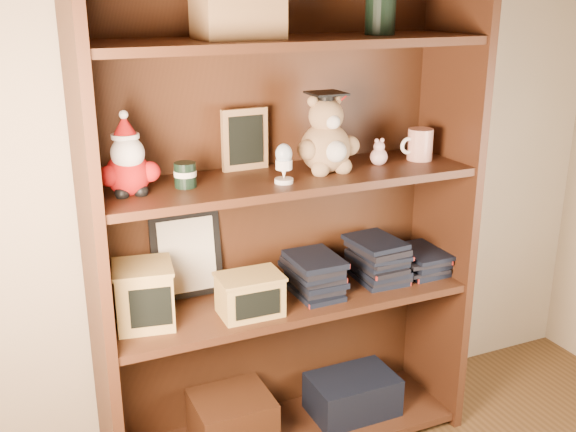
# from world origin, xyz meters

# --- Properties ---
(bookcase) EXTENTS (1.20, 0.35, 1.60)m
(bookcase) POSITION_xyz_m (0.14, 1.36, 0.78)
(bookcase) COLOR #422212
(bookcase) RESTS_ON ground
(shelf_lower) EXTENTS (1.14, 0.33, 0.02)m
(shelf_lower) POSITION_xyz_m (0.15, 1.30, 0.54)
(shelf_lower) COLOR #422212
(shelf_lower) RESTS_ON ground
(shelf_upper) EXTENTS (1.14, 0.33, 0.02)m
(shelf_upper) POSITION_xyz_m (0.15, 1.30, 0.94)
(shelf_upper) COLOR #422212
(shelf_upper) RESTS_ON ground
(santa_plush) EXTENTS (0.17, 0.12, 0.24)m
(santa_plush) POSITION_xyz_m (-0.33, 1.30, 1.04)
(santa_plush) COLOR #A50F0F
(santa_plush) RESTS_ON shelf_upper
(teachers_tin) EXTENTS (0.06, 0.06, 0.07)m
(teachers_tin) POSITION_xyz_m (-0.17, 1.30, 0.99)
(teachers_tin) COLOR black
(teachers_tin) RESTS_ON shelf_upper
(chalkboard_plaque) EXTENTS (0.15, 0.08, 0.19)m
(chalkboard_plaque) POSITION_xyz_m (0.05, 1.42, 1.04)
(chalkboard_plaque) COLOR #9E7547
(chalkboard_plaque) RESTS_ON shelf_upper
(egg_cup) EXTENTS (0.05, 0.05, 0.12)m
(egg_cup) POSITION_xyz_m (0.10, 1.23, 1.01)
(egg_cup) COLOR white
(egg_cup) RESTS_ON shelf_upper
(grad_teddy_bear) EXTENTS (0.20, 0.18, 0.25)m
(grad_teddy_bear) POSITION_xyz_m (0.27, 1.30, 1.04)
(grad_teddy_bear) COLOR #A37F56
(grad_teddy_bear) RESTS_ON shelf_upper
(pink_figurine) EXTENTS (0.06, 0.06, 0.09)m
(pink_figurine) POSITION_xyz_m (0.46, 1.30, 0.98)
(pink_figurine) COLOR beige
(pink_figurine) RESTS_ON shelf_upper
(teacher_mug) EXTENTS (0.12, 0.08, 0.10)m
(teacher_mug) POSITION_xyz_m (0.61, 1.30, 1.00)
(teacher_mug) COLOR silver
(teacher_mug) RESTS_ON shelf_upper
(certificate_frame) EXTENTS (0.22, 0.06, 0.28)m
(certificate_frame) POSITION_xyz_m (-0.14, 1.44, 0.69)
(certificate_frame) COLOR black
(certificate_frame) RESTS_ON shelf_lower
(treats_box) EXTENTS (0.19, 0.19, 0.18)m
(treats_box) POSITION_xyz_m (-0.31, 1.30, 0.64)
(treats_box) COLOR tan
(treats_box) RESTS_ON shelf_lower
(pencils_box) EXTENTS (0.19, 0.14, 0.13)m
(pencils_box) POSITION_xyz_m (-0.01, 1.24, 0.61)
(pencils_box) COLOR tan
(pencils_box) RESTS_ON shelf_lower
(book_stack_left) EXTENTS (0.14, 0.20, 0.11)m
(book_stack_left) POSITION_xyz_m (0.24, 1.30, 0.61)
(book_stack_left) COLOR black
(book_stack_left) RESTS_ON shelf_lower
(book_stack_mid) EXTENTS (0.14, 0.20, 0.14)m
(book_stack_mid) POSITION_xyz_m (0.47, 1.30, 0.62)
(book_stack_mid) COLOR black
(book_stack_mid) RESTS_ON shelf_lower
(book_stack_right) EXTENTS (0.14, 0.20, 0.08)m
(book_stack_right) POSITION_xyz_m (0.64, 1.30, 0.59)
(book_stack_right) COLOR black
(book_stack_right) RESTS_ON shelf_lower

